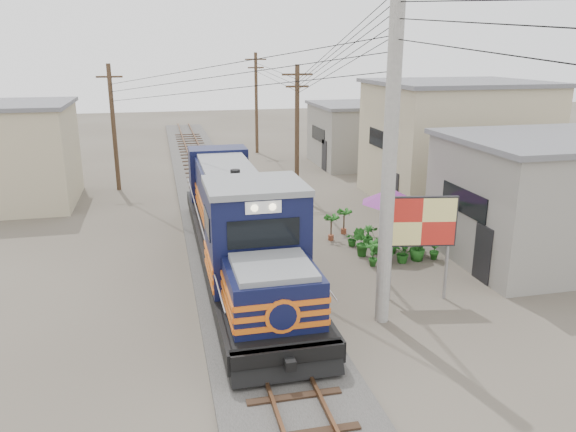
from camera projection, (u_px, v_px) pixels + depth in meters
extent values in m
plane|color=#473F35|center=(263.00, 325.00, 16.43)|extent=(120.00, 120.00, 0.00)
cube|color=#595651|center=(223.00, 223.00, 25.74)|extent=(3.60, 70.00, 0.16)
cube|color=#51331E|center=(211.00, 220.00, 25.57)|extent=(0.08, 70.00, 0.12)
cube|color=#51331E|center=(234.00, 219.00, 25.80)|extent=(0.08, 70.00, 0.12)
cube|color=black|center=(239.00, 248.00, 20.52)|extent=(2.86, 15.80, 0.54)
cube|color=black|center=(265.00, 315.00, 15.99)|extent=(2.17, 3.16, 0.64)
cube|color=black|center=(224.00, 218.00, 25.21)|extent=(2.17, 3.16, 0.64)
cube|color=black|center=(273.00, 296.00, 14.56)|extent=(2.35, 2.37, 1.48)
cube|color=black|center=(256.00, 237.00, 16.64)|extent=(2.81, 2.57, 3.06)
cube|color=slate|center=(255.00, 185.00, 16.19)|extent=(2.86, 2.70, 0.18)
cube|color=black|center=(264.00, 233.00, 15.28)|extent=(2.00, 0.06, 0.79)
cube|color=white|center=(263.00, 207.00, 15.06)|extent=(0.99, 0.06, 0.35)
cube|color=black|center=(230.00, 199.00, 22.47)|extent=(2.23, 9.68, 2.27)
cube|color=slate|center=(229.00, 170.00, 22.13)|extent=(2.00, 9.68, 0.18)
cube|color=orange|center=(239.00, 234.00, 20.36)|extent=(2.90, 15.80, 0.14)
cube|color=orange|center=(239.00, 226.00, 20.28)|extent=(2.90, 15.80, 0.14)
cube|color=orange|center=(238.00, 218.00, 20.19)|extent=(2.90, 15.80, 0.14)
cylinder|color=#9E9B93|center=(390.00, 154.00, 15.29)|extent=(0.40, 0.40, 10.00)
cylinder|color=#4C3826|center=(297.00, 133.00, 29.47)|extent=(0.24, 0.24, 7.00)
cube|color=#4C3826|center=(297.00, 74.00, 28.61)|extent=(1.60, 0.10, 0.10)
cube|color=#4C3826|center=(297.00, 86.00, 28.78)|extent=(1.20, 0.10, 0.10)
cylinder|color=#4C3826|center=(256.00, 104.00, 42.53)|extent=(0.24, 0.24, 7.50)
cube|color=#4C3826|center=(256.00, 59.00, 41.59)|extent=(1.60, 0.10, 0.10)
cube|color=#4C3826|center=(256.00, 68.00, 41.77)|extent=(1.20, 0.10, 0.10)
cylinder|color=#4C3826|center=(114.00, 129.00, 31.14)|extent=(0.24, 0.24, 7.00)
cube|color=#4C3826|center=(109.00, 73.00, 30.28)|extent=(1.60, 0.10, 0.10)
cube|color=#4C3826|center=(110.00, 84.00, 30.45)|extent=(1.20, 0.10, 0.10)
cube|color=gray|center=(548.00, 201.00, 21.08)|extent=(7.00, 6.00, 4.50)
cube|color=slate|center=(556.00, 139.00, 20.40)|extent=(7.35, 6.30, 0.20)
cube|color=black|center=(464.00, 201.00, 20.25)|extent=(0.05, 3.00, 0.90)
cube|color=tan|center=(454.00, 143.00, 29.48)|extent=(8.00, 7.00, 6.00)
cube|color=slate|center=(459.00, 83.00, 28.59)|extent=(8.40, 7.35, 0.20)
cube|color=black|center=(382.00, 140.00, 28.52)|extent=(0.05, 3.50, 0.90)
cube|color=gray|center=(360.00, 135.00, 38.77)|extent=(6.00, 6.00, 4.00)
cube|color=slate|center=(361.00, 105.00, 38.17)|extent=(6.30, 6.30, 0.20)
cube|color=black|center=(318.00, 134.00, 38.06)|extent=(0.05, 3.00, 0.90)
cube|color=tan|center=(11.00, 157.00, 28.48)|extent=(6.00, 6.00, 5.00)
cube|color=slate|center=(3.00, 105.00, 27.73)|extent=(6.30, 6.30, 0.20)
cylinder|color=#99999E|center=(390.00, 263.00, 17.75)|extent=(0.10, 0.10, 2.52)
cylinder|color=#99999E|center=(447.00, 262.00, 17.83)|extent=(0.10, 0.10, 2.52)
cube|color=black|center=(421.00, 221.00, 17.40)|extent=(2.20, 0.52, 1.61)
cube|color=red|center=(422.00, 222.00, 17.37)|extent=(2.09, 0.46, 1.51)
cylinder|color=black|center=(388.00, 250.00, 22.40)|extent=(0.47, 0.47, 0.10)
cylinder|color=#99999E|center=(390.00, 223.00, 22.08)|extent=(0.05, 0.05, 2.34)
cone|color=#702674|center=(391.00, 196.00, 21.76)|extent=(2.35, 2.35, 0.58)
imported|color=black|center=(415.00, 230.00, 22.17)|extent=(0.78, 0.74, 1.79)
imported|color=#1F5D1A|center=(373.00, 253.00, 20.73)|extent=(0.54, 0.65, 1.05)
imported|color=#1F5D1A|center=(388.00, 252.00, 20.99)|extent=(0.52, 0.58, 0.90)
imported|color=#1F5D1A|center=(403.00, 253.00, 21.08)|extent=(0.75, 0.82, 0.77)
imported|color=#1F5D1A|center=(418.00, 246.00, 21.30)|extent=(0.87, 0.87, 1.10)
imported|color=#1F5D1A|center=(435.00, 245.00, 21.40)|extent=(0.69, 0.72, 1.14)
imported|color=#1F5D1A|center=(361.00, 242.00, 21.77)|extent=(0.76, 0.73, 1.09)
imported|color=#1F5D1A|center=(376.00, 242.00, 22.04)|extent=(0.99, 0.90, 0.94)
imported|color=#1F5D1A|center=(392.00, 243.00, 22.09)|extent=(0.55, 0.55, 0.84)
imported|color=#1F5D1A|center=(405.00, 243.00, 22.32)|extent=(0.34, 0.41, 0.65)
imported|color=#1F5D1A|center=(419.00, 241.00, 22.34)|extent=(0.51, 0.45, 0.80)
imported|color=#1F5D1A|center=(352.00, 239.00, 22.93)|extent=(0.72, 0.73, 0.61)
imported|color=#1F5D1A|center=(368.00, 236.00, 22.97)|extent=(0.66, 0.66, 0.83)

